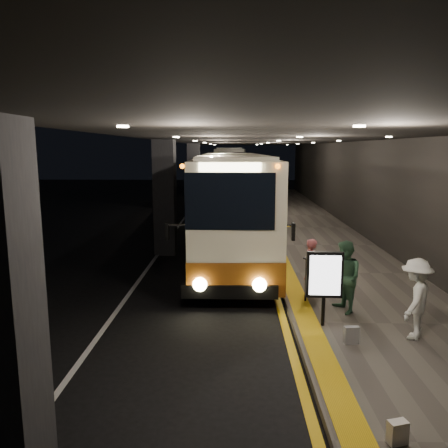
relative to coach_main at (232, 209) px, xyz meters
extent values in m
plane|color=black|center=(-1.06, -3.69, -1.80)|extent=(90.00, 90.00, 0.00)
cube|color=silver|center=(-2.86, 1.31, -1.79)|extent=(0.12, 50.00, 0.01)
cube|color=gold|center=(1.29, 1.31, -1.79)|extent=(0.18, 50.00, 0.01)
cube|color=#514C44|center=(3.69, 1.31, -1.72)|extent=(4.50, 50.00, 0.15)
cube|color=gold|center=(1.79, 1.31, -1.64)|extent=(0.50, 50.00, 0.01)
cube|color=black|center=(5.94, 1.31, 1.20)|extent=(0.10, 50.00, 6.00)
cube|color=black|center=(-2.56, 0.31, 0.40)|extent=(0.80, 0.80, 4.40)
cube|color=black|center=(-2.56, 12.31, 0.40)|extent=(0.80, 0.80, 4.40)
cube|color=black|center=(1.44, 1.31, 2.80)|extent=(9.00, 50.00, 0.40)
cube|color=beige|center=(0.00, 0.02, 0.27)|extent=(2.78, 11.88, 3.35)
cube|color=brown|center=(0.00, 0.02, -0.96)|extent=(2.80, 11.90, 0.89)
cube|color=black|center=(0.00, -5.92, 1.01)|extent=(2.17, 0.12, 1.38)
cube|color=black|center=(0.00, -5.84, -1.25)|extent=(2.42, 0.31, 0.34)
cylinder|color=black|center=(-1.11, -3.72, -1.30)|extent=(0.28, 0.98, 0.98)
cylinder|color=black|center=(1.11, -3.72, -1.30)|extent=(0.28, 0.98, 0.98)
cylinder|color=black|center=(-1.11, 3.96, -1.30)|extent=(0.28, 0.98, 0.98)
cylinder|color=black|center=(1.11, 3.96, -1.30)|extent=(0.28, 0.98, 0.98)
sphere|color=#FFEAA5|center=(-0.74, -5.93, -1.06)|extent=(0.35, 0.35, 0.35)
sphere|color=#FFEAA5|center=(0.74, -5.93, -1.06)|extent=(0.35, 0.35, 0.35)
cube|color=#FFF2BF|center=(0.00, -5.93, 1.83)|extent=(1.48, 0.09, 0.22)
cube|color=beige|center=(0.00, 11.98, 0.16)|extent=(2.92, 11.31, 3.17)
cube|color=brown|center=(0.00, 11.98, -1.00)|extent=(2.94, 11.33, 0.84)
cube|color=black|center=(0.00, 6.35, 0.86)|extent=(2.05, 0.17, 1.31)
cube|color=black|center=(0.00, 6.43, -1.28)|extent=(2.30, 0.37, 0.33)
cylinder|color=black|center=(-1.05, 8.44, -1.33)|extent=(0.26, 0.93, 0.93)
cylinder|color=black|center=(1.05, 8.44, -1.33)|extent=(0.26, 0.93, 0.93)
cylinder|color=black|center=(-1.05, 15.72, -1.33)|extent=(0.26, 0.93, 0.93)
cylinder|color=black|center=(1.05, 15.72, -1.33)|extent=(0.26, 0.93, 0.93)
cube|color=beige|center=(-0.16, 28.22, 0.43)|extent=(3.08, 12.78, 3.60)
cube|color=brown|center=(-0.16, 28.22, -0.90)|extent=(3.10, 12.80, 0.95)
cube|color=black|center=(-0.16, 21.84, 1.22)|extent=(2.33, 0.14, 1.48)
cube|color=black|center=(-0.16, 21.92, -1.21)|extent=(2.60, 0.34, 0.37)
cylinder|color=black|center=(-1.36, 24.20, -1.27)|extent=(0.30, 1.06, 1.06)
cylinder|color=black|center=(1.05, 24.20, -1.27)|extent=(0.30, 1.06, 1.06)
cylinder|color=black|center=(-1.36, 32.45, -1.27)|extent=(0.30, 1.06, 1.06)
cylinder|color=black|center=(1.05, 32.45, -1.27)|extent=(0.30, 1.06, 1.06)
imported|color=#B1525A|center=(2.20, -4.90, -0.88)|extent=(0.52, 0.65, 1.54)
imported|color=#366145|center=(2.76, -6.17, -0.77)|extent=(0.72, 0.96, 1.75)
imported|color=silver|center=(3.86, -7.60, -0.80)|extent=(1.05, 1.19, 1.70)
cube|color=black|center=(2.50, -7.91, -1.47)|extent=(0.31, 0.16, 0.36)
cube|color=silver|center=(2.31, -10.96, -1.49)|extent=(0.29, 0.21, 0.32)
cylinder|color=black|center=(2.10, -6.99, -1.32)|extent=(0.08, 0.08, 0.66)
cube|color=black|center=(2.10, -6.99, -0.47)|extent=(0.80, 0.14, 1.03)
cube|color=white|center=(2.10, -7.05, -0.47)|extent=(0.68, 0.05, 0.89)
cylinder|color=black|center=(1.96, -5.44, -1.07)|extent=(0.05, 0.05, 1.15)
camera|label=1|loc=(0.11, -16.29, 2.26)|focal=35.00mm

